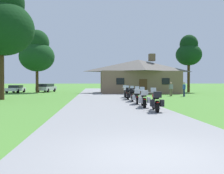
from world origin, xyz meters
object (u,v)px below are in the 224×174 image
tree_left_far (37,53)px  parked_silver_suv_far_left (46,87)px  motorcycle_white_fifth_in_row (128,94)px  bystander_blue_shirt_beside_signpost (184,88)px  motorcycle_blue_second_in_row (144,99)px  bystander_gray_shirt_near_lodge (171,88)px  motorcycle_silver_third_in_row (137,97)px  motorcycle_yellow_farthest_in_row (125,92)px  motorcycle_red_nearest_to_camera (156,102)px  parked_white_sedan_far_left (16,89)px  motorcycle_green_fourth_in_row (132,95)px  tree_right_of_lodge (189,52)px  tree_left_near (1,21)px

tree_left_far → parked_silver_suv_far_left: bearing=69.4°
motorcycle_white_fifth_in_row → bystander_blue_shirt_beside_signpost: bearing=39.7°
motorcycle_blue_second_in_row → bystander_gray_shirt_near_lodge: bearing=71.2°
motorcycle_silver_third_in_row → motorcycle_white_fifth_in_row: 4.85m
motorcycle_white_fifth_in_row → bystander_gray_shirt_near_lodge: 8.53m
motorcycle_yellow_farthest_in_row → motorcycle_red_nearest_to_camera: bearing=-87.6°
tree_left_far → motorcycle_white_fifth_in_row: bearing=-54.1°
parked_white_sedan_far_left → motorcycle_white_fifth_in_row: bearing=-43.2°
motorcycle_green_fourth_in_row → tree_left_far: size_ratio=0.21×
motorcycle_white_fifth_in_row → bystander_gray_shirt_near_lodge: size_ratio=1.25×
parked_silver_suv_far_left → bystander_blue_shirt_beside_signpost: bearing=-25.8°
motorcycle_yellow_farthest_in_row → parked_white_sedan_far_left: 21.05m
motorcycle_silver_third_in_row → parked_silver_suv_far_left: bearing=124.8°
tree_left_far → tree_right_of_lodge: bearing=-0.2°
motorcycle_green_fourth_in_row → tree_right_of_lodge: bearing=64.6°
motorcycle_silver_third_in_row → parked_white_sedan_far_left: bearing=135.4°
bystander_blue_shirt_beside_signpost → tree_left_near: tree_left_near is taller
bystander_blue_shirt_beside_signpost → motorcycle_blue_second_in_row: bearing=-32.9°
motorcycle_red_nearest_to_camera → bystander_blue_shirt_beside_signpost: size_ratio=1.24×
motorcycle_red_nearest_to_camera → motorcycle_yellow_farthest_in_row: (-0.11, 12.24, 0.01)m
motorcycle_red_nearest_to_camera → motorcycle_silver_third_in_row: 4.74m
motorcycle_green_fourth_in_row → parked_silver_suv_far_left: 24.32m
motorcycle_green_fourth_in_row → tree_left_near: 14.28m
bystander_gray_shirt_near_lodge → tree_left_far: 21.75m
tree_left_far → tree_left_near: bearing=-89.5°
motorcycle_blue_second_in_row → tree_right_of_lodge: size_ratio=0.22×
tree_left_far → parked_white_sedan_far_left: (-3.35, 0.17, -5.67)m
motorcycle_white_fifth_in_row → tree_right_of_lodge: bearing=58.7°
motorcycle_white_fifth_in_row → bystander_gray_shirt_near_lodge: (6.08, 5.97, 0.32)m
motorcycle_silver_third_in_row → tree_left_near: tree_left_near is taller
motorcycle_blue_second_in_row → bystander_gray_shirt_near_lodge: (6.06, 13.25, 0.32)m
tree_left_near → parked_silver_suv_far_left: (0.81, 18.02, -6.73)m
motorcycle_yellow_farthest_in_row → tree_right_of_lodge: bearing=50.5°
motorcycle_white_fifth_in_row → tree_right_of_lodge: 21.63m
motorcycle_green_fourth_in_row → bystander_gray_shirt_near_lodge: bystander_gray_shirt_near_lodge is taller
motorcycle_red_nearest_to_camera → tree_right_of_lodge: size_ratio=0.22×
motorcycle_white_fifth_in_row → parked_silver_suv_far_left: 22.21m
motorcycle_green_fourth_in_row → bystander_gray_shirt_near_lodge: 10.31m
motorcycle_green_fourth_in_row → tree_left_far: bearing=130.2°
parked_silver_suv_far_left → tree_right_of_lodge: bearing=5.6°
motorcycle_green_fourth_in_row → bystander_blue_shirt_beside_signpost: (7.27, 7.36, 0.34)m
motorcycle_red_nearest_to_camera → tree_right_of_lodge: tree_right_of_lodge is taller
motorcycle_green_fourth_in_row → tree_left_near: (-11.97, 3.59, 6.90)m
motorcycle_white_fifth_in_row → tree_left_near: 13.83m
motorcycle_red_nearest_to_camera → tree_left_far: (-12.30, 26.27, 5.70)m
tree_left_near → bystander_blue_shirt_beside_signpost: bearing=11.1°
tree_left_near → parked_silver_suv_far_left: size_ratio=2.36×
bystander_blue_shirt_beside_signpost → bystander_gray_shirt_near_lodge: bearing=-131.2°
bystander_gray_shirt_near_lodge → motorcycle_green_fourth_in_row: bearing=-140.6°
tree_left_far → bystander_gray_shirt_near_lodge: bearing=-30.6°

